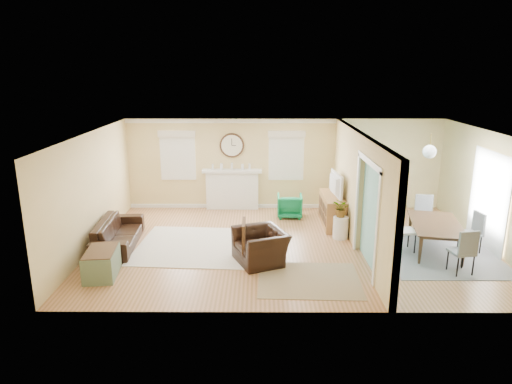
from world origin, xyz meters
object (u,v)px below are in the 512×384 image
credenza (332,210)px  sofa (118,233)px  green_chair (290,206)px  eames_chair (261,246)px  dining_table (436,237)px

credenza → sofa: bearing=-164.1°
sofa → green_chair: 4.62m
credenza → eames_chair: bearing=-128.3°
green_chair → dining_table: dining_table is taller
green_chair → credenza: size_ratio=0.46×
dining_table → green_chair: bearing=63.2°
credenza → green_chair: bearing=146.8°
eames_chair → credenza: credenza is taller
green_chair → credenza: credenza is taller
sofa → eames_chair: size_ratio=1.96×
eames_chair → green_chair: eames_chair is taller
sofa → credenza: bearing=-78.2°
sofa → green_chair: (4.08, 2.16, 0.00)m
green_chair → credenza: bearing=148.8°
sofa → green_chair: size_ratio=3.08×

